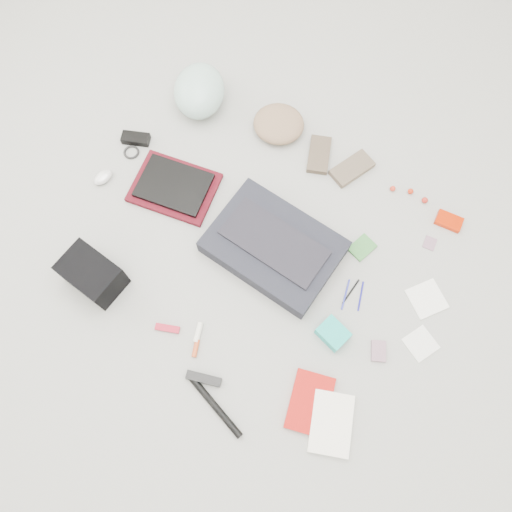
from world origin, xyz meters
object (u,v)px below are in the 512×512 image
at_px(book_red, 310,403).
at_px(accordion_wallet, 333,334).
at_px(laptop, 174,185).
at_px(bike_helmet, 199,91).
at_px(camera_bag, 92,275).
at_px(messenger_bag, 274,247).

xyz_separation_m(book_red, accordion_wallet, (-0.03, 0.27, 0.02)).
height_order(laptop, bike_helmet, bike_helmet).
bearing_deg(camera_bag, messenger_bag, 46.70).
bearing_deg(bike_helmet, laptop, -97.14).
bearing_deg(camera_bag, laptop, 91.51).
distance_m(bike_helmet, camera_bag, 0.95).
relative_size(bike_helmet, camera_bag, 1.27).
bearing_deg(book_red, camera_bag, 166.10).
bearing_deg(bike_helmet, messenger_bag, -60.88).
distance_m(laptop, bike_helmet, 0.46).
relative_size(camera_bag, accordion_wallet, 2.01).
bearing_deg(messenger_bag, bike_helmet, 149.02).
xyz_separation_m(laptop, camera_bag, (-0.07, -0.50, 0.04)).
relative_size(bike_helmet, book_red, 1.29).
distance_m(bike_helmet, accordion_wallet, 1.22).
distance_m(messenger_bag, bike_helmet, 0.80).
bearing_deg(accordion_wallet, messenger_bag, 168.66).
bearing_deg(accordion_wallet, book_red, -64.25).
xyz_separation_m(messenger_bag, book_red, (0.39, -0.48, -0.03)).
height_order(bike_helmet, accordion_wallet, bike_helmet).
distance_m(laptop, book_red, 1.05).
bearing_deg(accordion_wallet, laptop, -178.21).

